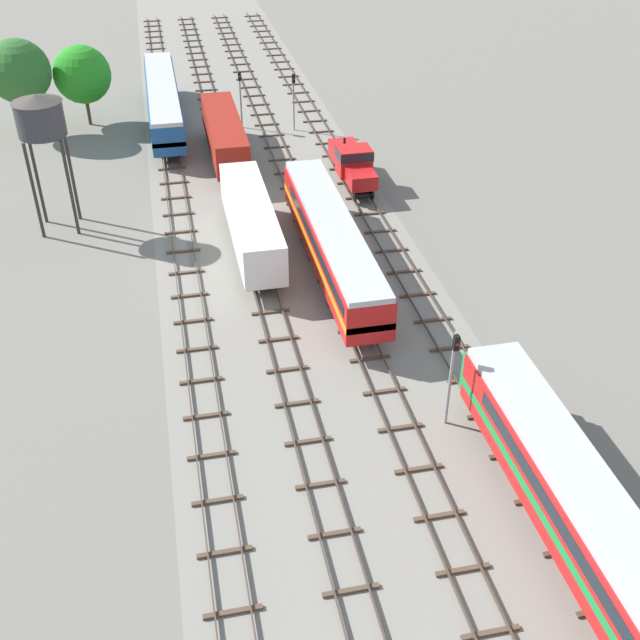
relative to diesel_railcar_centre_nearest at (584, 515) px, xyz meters
name	(u,v)px	position (x,y,z in m)	size (l,w,h in m)	color
ground_plane	(270,204)	(-7.27, 36.79, -2.60)	(480.00, 480.00, 0.00)	slate
ballast_bed	(270,204)	(-7.27, 36.79, -2.59)	(18.53, 176.00, 0.01)	gray
track_far_left	(177,205)	(-14.53, 37.79, -2.46)	(2.40, 126.00, 0.29)	#47382D
track_left	(238,200)	(-9.69, 37.79, -2.46)	(2.40, 126.00, 0.29)	#47382D
track_centre_left	(298,194)	(-4.84, 37.79, -2.46)	(2.40, 126.00, 0.29)	#47382D
track_centre	(356,189)	(0.00, 37.79, -2.46)	(2.40, 126.00, 0.29)	#47382D
diesel_railcar_centre_nearest	(584,515)	(0.00, 0.00, 0.00)	(2.96, 20.50, 3.80)	red
diesel_railcar_centre_left_near	(332,240)	(-4.84, 25.22, 0.00)	(2.96, 20.50, 3.80)	red
freight_boxcar_left_mid	(251,221)	(-9.68, 29.37, -0.15)	(2.87, 14.00, 3.60)	white
shunter_loco_centre_midfar	(353,162)	(0.00, 38.95, -0.59)	(2.74, 8.46, 3.10)	red
freight_boxcar_left_far	(225,134)	(-9.68, 46.39, -0.15)	(2.87, 14.00, 3.60)	maroon
passenger_coach_far_left_farther	(163,99)	(-14.53, 56.38, 0.02)	(2.96, 22.00, 3.80)	#194C8C
water_tower	(40,118)	(-23.19, 36.02, 5.85)	(3.48, 3.48, 10.12)	#2D2826
signal_post_nearest	(240,92)	(-7.27, 54.17, 0.91)	(0.28, 0.47, 5.54)	gray
signal_post_near	(294,95)	(-2.42, 52.41, 0.90)	(0.28, 0.47, 5.52)	gray
signal_post_mid	(452,368)	(-2.42, 9.20, 1.02)	(0.28, 0.47, 5.74)	gray
lineside_tree_0	(82,74)	(-21.82, 58.20, 2.31)	(5.44, 5.44, 7.64)	#4C331E
lineside_tree_1	(19,72)	(-27.14, 56.12, 3.51)	(5.78, 5.78, 9.02)	#4C331E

